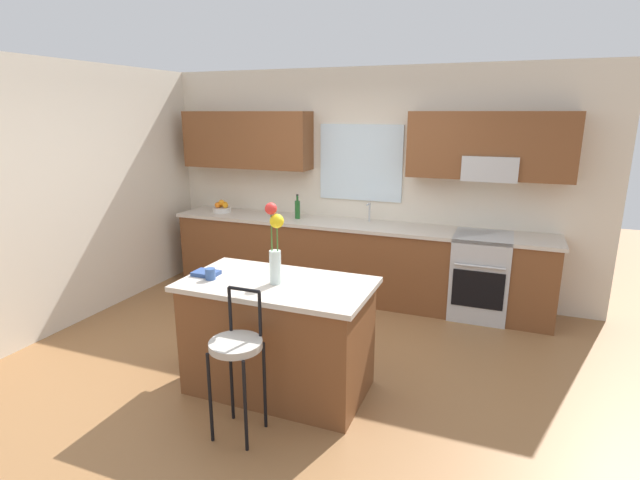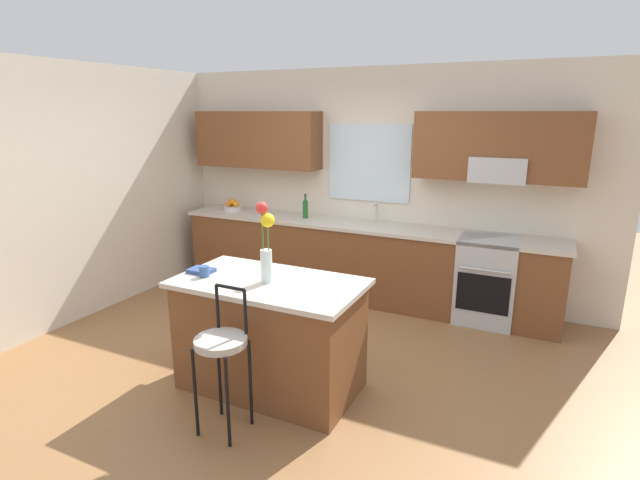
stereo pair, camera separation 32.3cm
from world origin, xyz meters
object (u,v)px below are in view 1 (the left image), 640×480
(cookbook, at_px, (206,273))
(mug_ceramic, at_px, (210,274))
(bar_stool_near, at_px, (237,351))
(fruit_bowl_oranges, at_px, (222,208))
(kitchen_island, at_px, (278,336))
(bottle_olive_oil, at_px, (297,209))
(oven_range, at_px, (480,276))
(flower_vase, at_px, (275,243))

(cookbook, bearing_deg, mug_ceramic, -39.34)
(bar_stool_near, height_order, fruit_bowl_oranges, fruit_bowl_oranges)
(kitchen_island, height_order, mug_ceramic, mug_ceramic)
(bar_stool_near, distance_m, bottle_olive_oil, 2.93)
(bottle_olive_oil, bearing_deg, oven_range, -0.64)
(mug_ceramic, distance_m, fruit_bowl_oranges, 2.69)
(flower_vase, xyz_separation_m, cookbook, (-0.61, -0.03, -0.30))
(mug_ceramic, bearing_deg, flower_vase, 11.47)
(oven_range, relative_size, flower_vase, 1.46)
(bottle_olive_oil, bearing_deg, kitchen_island, -69.91)
(fruit_bowl_oranges, distance_m, bottle_olive_oil, 1.09)
(kitchen_island, relative_size, fruit_bowl_oranges, 6.13)
(flower_vase, bearing_deg, kitchen_island, 104.13)
(flower_vase, height_order, mug_ceramic, flower_vase)
(mug_ceramic, xyz_separation_m, bottle_olive_oil, (-0.28, 2.31, 0.07))
(oven_range, bearing_deg, bar_stool_near, -116.79)
(oven_range, height_order, cookbook, cookbook)
(cookbook, relative_size, bottle_olive_oil, 0.67)
(oven_range, xyz_separation_m, kitchen_island, (-1.40, -2.15, 0.00))
(flower_vase, distance_m, bottle_olive_oil, 2.36)
(flower_vase, xyz_separation_m, mug_ceramic, (-0.52, -0.11, -0.27))
(fruit_bowl_oranges, bearing_deg, cookbook, -60.28)
(kitchen_island, xyz_separation_m, bottle_olive_oil, (-0.79, 2.17, 0.58))
(flower_vase, distance_m, cookbook, 0.68)
(flower_vase, relative_size, bottle_olive_oil, 2.09)
(bar_stool_near, xyz_separation_m, cookbook, (-0.60, 0.56, 0.30))
(flower_vase, height_order, bottle_olive_oil, flower_vase)
(kitchen_island, distance_m, flower_vase, 0.78)
(oven_range, height_order, bottle_olive_oil, bottle_olive_oil)
(kitchen_island, xyz_separation_m, mug_ceramic, (-0.51, -0.14, 0.50))
(mug_ceramic, bearing_deg, oven_range, 50.15)
(mug_ceramic, relative_size, fruit_bowl_oranges, 0.38)
(bar_stool_near, distance_m, cookbook, 0.87)
(bar_stool_near, xyz_separation_m, mug_ceramic, (-0.51, 0.48, 0.33))
(oven_range, height_order, fruit_bowl_oranges, fruit_bowl_oranges)
(oven_range, height_order, mug_ceramic, mug_ceramic)
(flower_vase, height_order, fruit_bowl_oranges, flower_vase)
(kitchen_island, relative_size, cookbook, 7.36)
(kitchen_island, bearing_deg, cookbook, -173.81)
(kitchen_island, bearing_deg, fruit_bowl_oranges, 130.85)
(kitchen_island, relative_size, bottle_olive_oil, 4.90)
(flower_vase, relative_size, mug_ceramic, 6.98)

